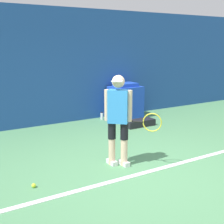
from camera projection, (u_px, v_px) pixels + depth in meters
ground_plane at (138, 170)px, 5.32m from camera, size 24.00×24.00×0.00m
back_wall at (53, 67)px, 8.13m from camera, size 24.00×0.10×3.04m
court_baseline at (144, 173)px, 5.18m from camera, size 21.60×0.10×0.01m
tennis_player at (119, 117)px, 5.37m from camera, size 0.74×0.72×1.60m
tennis_ball at (34, 185)px, 4.67m from camera, size 0.07×0.07×0.07m
covered_chair at (125, 101)px, 9.03m from camera, size 0.87×0.67×1.01m
equipment_bag at (139, 123)px, 8.15m from camera, size 0.82×0.33×0.17m
water_bottle at (102, 116)px, 8.86m from camera, size 0.08×0.08×0.21m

